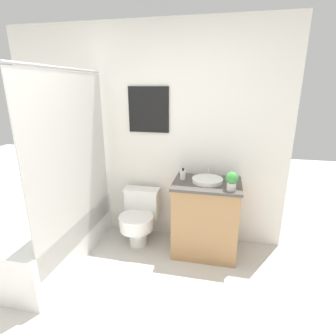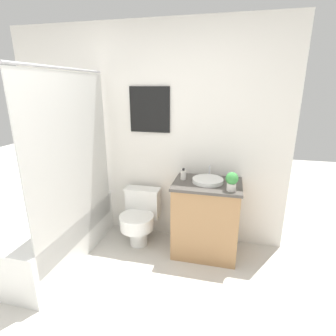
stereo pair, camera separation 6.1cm
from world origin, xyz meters
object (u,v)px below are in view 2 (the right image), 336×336
Objects in this scene: soap_bottle at (183,175)px; potted_plant at (232,181)px; toilet at (140,216)px; sink at (208,180)px.

soap_bottle is 0.56m from potted_plant.
toilet is 1.77× the size of sink.
soap_bottle is at bearing 174.02° from sink.
potted_plant reaches higher than soap_bottle.
soap_bottle reaches higher than toilet.
toilet is 0.94m from sink.
sink is at bearing 142.80° from potted_plant.
potted_plant reaches higher than sink.
toilet is 3.41× the size of potted_plant.
sink is 1.93× the size of potted_plant.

